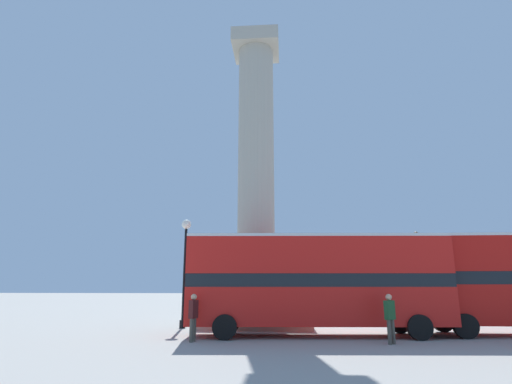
{
  "coord_description": "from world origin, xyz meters",
  "views": [
    {
      "loc": [
        1.66,
        -22.87,
        2.11
      ],
      "look_at": [
        0.0,
        0.0,
        7.52
      ],
      "focal_mm": 28.0,
      "sensor_mm": 36.0,
      "label": 1
    }
  ],
  "objects_px": {
    "bus_a": "(316,280)",
    "equestrian_statue": "(422,295)",
    "pedestrian_by_plinth": "(193,314)",
    "pedestrian_near_lamp": "(390,315)",
    "monument_column": "(256,207)",
    "street_lamp": "(185,257)"
  },
  "relations": [
    {
      "from": "bus_a",
      "to": "pedestrian_by_plinth",
      "type": "bearing_deg",
      "value": -161.23
    },
    {
      "from": "monument_column",
      "to": "pedestrian_by_plinth",
      "type": "relative_size",
      "value": 10.32
    },
    {
      "from": "equestrian_statue",
      "to": "street_lamp",
      "type": "height_order",
      "value": "street_lamp"
    },
    {
      "from": "monument_column",
      "to": "pedestrian_by_plinth",
      "type": "xyz_separation_m",
      "value": [
        -1.99,
        -6.73,
        -5.61
      ]
    },
    {
      "from": "monument_column",
      "to": "pedestrian_near_lamp",
      "type": "xyz_separation_m",
      "value": [
        5.56,
        -6.87,
        -5.6
      ]
    },
    {
      "from": "bus_a",
      "to": "equestrian_statue",
      "type": "bearing_deg",
      "value": 45.78
    },
    {
      "from": "pedestrian_near_lamp",
      "to": "pedestrian_by_plinth",
      "type": "relative_size",
      "value": 1.01
    },
    {
      "from": "bus_a",
      "to": "pedestrian_near_lamp",
      "type": "bearing_deg",
      "value": -44.11
    },
    {
      "from": "street_lamp",
      "to": "pedestrian_near_lamp",
      "type": "bearing_deg",
      "value": -29.16
    },
    {
      "from": "bus_a",
      "to": "pedestrian_by_plinth",
      "type": "distance_m",
      "value": 5.56
    },
    {
      "from": "bus_a",
      "to": "street_lamp",
      "type": "relative_size",
      "value": 2.01
    },
    {
      "from": "equestrian_statue",
      "to": "pedestrian_near_lamp",
      "type": "relative_size",
      "value": 3.06
    },
    {
      "from": "monument_column",
      "to": "street_lamp",
      "type": "bearing_deg",
      "value": -154.9
    },
    {
      "from": "street_lamp",
      "to": "pedestrian_by_plinth",
      "type": "height_order",
      "value": "street_lamp"
    },
    {
      "from": "equestrian_statue",
      "to": "pedestrian_near_lamp",
      "type": "height_order",
      "value": "equestrian_statue"
    },
    {
      "from": "pedestrian_by_plinth",
      "to": "equestrian_statue",
      "type": "bearing_deg",
      "value": -35.03
    },
    {
      "from": "bus_a",
      "to": "pedestrian_near_lamp",
      "type": "relative_size",
      "value": 6.22
    },
    {
      "from": "pedestrian_near_lamp",
      "to": "pedestrian_by_plinth",
      "type": "distance_m",
      "value": 7.55
    },
    {
      "from": "monument_column",
      "to": "pedestrian_near_lamp",
      "type": "bearing_deg",
      "value": -51.01
    },
    {
      "from": "street_lamp",
      "to": "pedestrian_by_plinth",
      "type": "distance_m",
      "value": 5.87
    },
    {
      "from": "monument_column",
      "to": "pedestrian_by_plinth",
      "type": "height_order",
      "value": "monument_column"
    },
    {
      "from": "street_lamp",
      "to": "pedestrian_by_plinth",
      "type": "xyz_separation_m",
      "value": [
        1.68,
        -5.01,
        -2.56
      ]
    }
  ]
}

